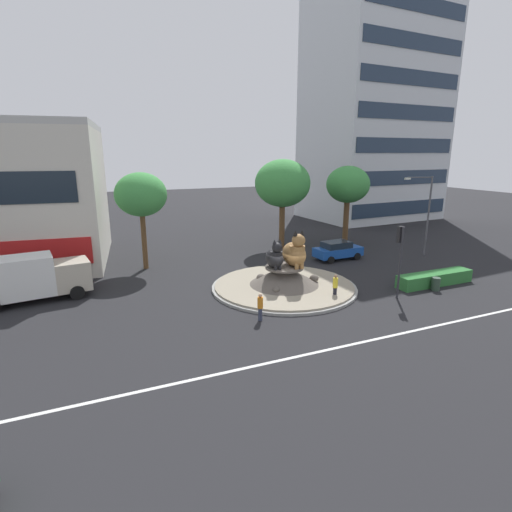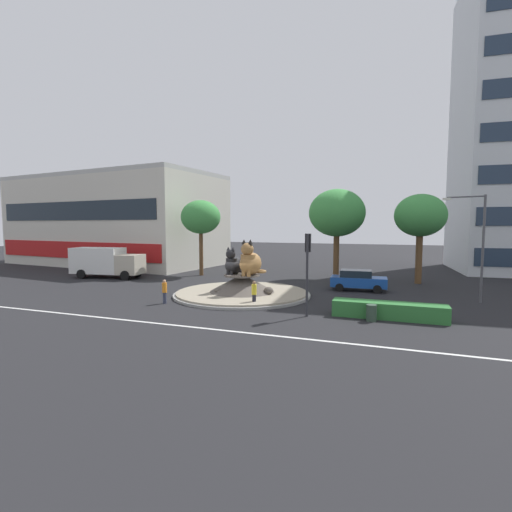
% 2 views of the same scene
% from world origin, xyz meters
% --- Properties ---
extents(ground_plane, '(160.00, 160.00, 0.00)m').
position_xyz_m(ground_plane, '(0.00, 0.00, 0.00)').
color(ground_plane, black).
extents(lane_centreline, '(112.00, 0.20, 0.01)m').
position_xyz_m(lane_centreline, '(0.00, -8.86, 0.00)').
color(lane_centreline, silver).
rests_on(lane_centreline, ground).
extents(roundabout_island, '(10.05, 10.05, 1.57)m').
position_xyz_m(roundabout_island, '(0.00, 0.00, 0.55)').
color(roundabout_island, gray).
rests_on(roundabout_island, ground).
extents(cat_statue_black, '(1.42, 2.08, 2.05)m').
position_xyz_m(cat_statue_black, '(-0.71, 0.04, 2.32)').
color(cat_statue_black, black).
rests_on(cat_statue_black, roundabout_island).
extents(cat_statue_tabby, '(1.76, 2.67, 2.62)m').
position_xyz_m(cat_statue_tabby, '(0.71, -0.17, 2.53)').
color(cat_statue_tabby, '#9E703D').
rests_on(cat_statue_tabby, roundabout_island).
extents(traffic_light_mast, '(0.33, 0.46, 4.72)m').
position_xyz_m(traffic_light_mast, '(5.86, -4.53, 3.30)').
color(traffic_light_mast, '#2D2D33').
rests_on(traffic_light_mast, ground).
extents(office_tower, '(18.05, 13.67, 32.20)m').
position_xyz_m(office_tower, '(25.81, 23.76, 16.10)').
color(office_tower, silver).
rests_on(office_tower, ground).
extents(clipped_hedge_strip, '(6.11, 1.20, 0.90)m').
position_xyz_m(clipped_hedge_strip, '(10.27, -3.53, 0.45)').
color(clipped_hedge_strip, '#2D7033').
rests_on(clipped_hedge_strip, ground).
extents(broadleaf_tree_behind_island, '(5.31, 5.31, 8.61)m').
position_xyz_m(broadleaf_tree_behind_island, '(5.32, 10.97, 6.31)').
color(broadleaf_tree_behind_island, brown).
rests_on(broadleaf_tree_behind_island, ground).
extents(second_tree_near_tower, '(4.03, 4.03, 7.73)m').
position_xyz_m(second_tree_near_tower, '(-8.14, 8.85, 5.97)').
color(second_tree_near_tower, brown).
rests_on(second_tree_near_tower, ground).
extents(third_tree_left, '(4.39, 4.39, 7.91)m').
position_xyz_m(third_tree_left, '(12.61, 10.63, 5.97)').
color(third_tree_left, brown).
rests_on(third_tree_left, ground).
extents(streetlight_arm, '(2.54, 0.83, 7.19)m').
position_xyz_m(streetlight_arm, '(15.72, 3.16, 4.24)').
color(streetlight_arm, '#4C4C51').
rests_on(streetlight_arm, ground).
extents(pedestrian_yellow_shirt, '(0.32, 0.32, 1.62)m').
position_xyz_m(pedestrian_yellow_shirt, '(2.10, -3.11, 0.86)').
color(pedestrian_yellow_shirt, black).
rests_on(pedestrian_yellow_shirt, ground).
extents(pedestrian_orange_shirt, '(0.31, 0.31, 1.60)m').
position_xyz_m(pedestrian_orange_shirt, '(-3.75, -4.41, 0.85)').
color(pedestrian_orange_shirt, '#33384C').
rests_on(pedestrian_orange_shirt, ground).
extents(hatchback_near_shophouse, '(4.36, 2.20, 1.64)m').
position_xyz_m(hatchback_near_shophouse, '(7.88, 5.07, 0.85)').
color(hatchback_near_shophouse, '#19479E').
rests_on(hatchback_near_shophouse, ground).
extents(delivery_box_truck, '(7.30, 3.34, 2.95)m').
position_xyz_m(delivery_box_truck, '(-16.09, 4.02, 1.60)').
color(delivery_box_truck, '#B7AD99').
rests_on(delivery_box_truck, ground).
extents(litter_bin, '(0.56, 0.56, 0.90)m').
position_xyz_m(litter_bin, '(9.39, -4.47, 0.45)').
color(litter_bin, '#2D4233').
rests_on(litter_bin, ground).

